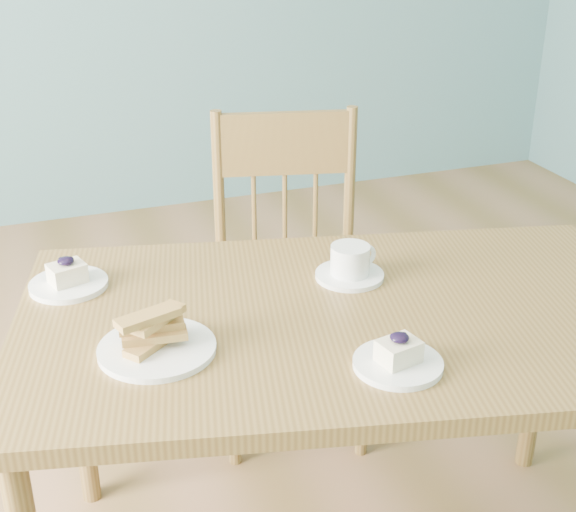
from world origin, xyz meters
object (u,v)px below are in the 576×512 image
Objects in this scene: dining_table at (341,341)px; cheesecake_plate_far at (68,280)px; cheesecake_plate_near at (398,358)px; coffee_cup at (350,264)px; dining_chair at (290,276)px; biscotti_plate at (156,339)px.

cheesecake_plate_far is (-0.51, 0.30, 0.09)m from dining_table.
cheesecake_plate_near is 1.08× the size of coffee_cup.
cheesecake_plate_far is at bearing -139.32° from dining_chair.
cheesecake_plate_near is (-0.10, -0.84, 0.25)m from dining_chair.
coffee_cup is at bearing 73.55° from dining_table.
dining_chair is 4.21× the size of biscotti_plate.
cheesecake_plate_near is 0.73m from cheesecake_plate_far.
cheesecake_plate_near is at bearing -83.46° from dining_chair.
dining_chair is at bearing 83.34° from cheesecake_plate_near.
cheesecake_plate_far is at bearing 162.75° from dining_table.
biscotti_plate is (-0.40, 0.20, 0.01)m from cheesecake_plate_near.
coffee_cup is (-0.04, -0.48, 0.26)m from dining_chair.
dining_table is 6.61× the size of biscotti_plate.
cheesecake_plate_near is at bearing -26.37° from biscotti_plate.
dining_table is at bearing -86.98° from dining_chair.
cheesecake_plate_near is 0.36m from coffee_cup.
dining_table is 9.61× the size of coffee_cup.
cheesecake_plate_far reaches higher than cheesecake_plate_near.
dining_chair is at bearing 75.65° from coffee_cup.
cheesecake_plate_far is 0.76× the size of biscotti_plate.
cheesecake_plate_near is 0.98× the size of cheesecake_plate_far.
cheesecake_plate_near is (0.01, -0.22, 0.09)m from dining_table.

